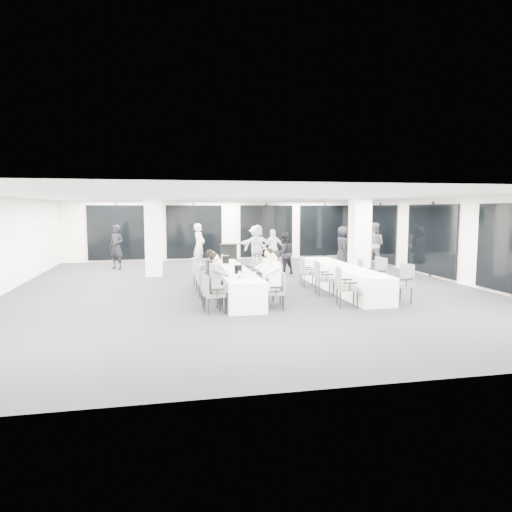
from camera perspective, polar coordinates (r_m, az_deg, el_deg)
The scene contains 43 objects.
room at distance 15.22m, azimuth 1.20°, elevation 1.95°, with size 14.04×16.04×2.84m.
column_left at distance 16.92m, azimuth -12.69°, elevation 2.26°, with size 0.60×0.60×2.80m, color white.
column_right at distance 16.18m, azimuth 12.82°, elevation 2.09°, with size 0.60×0.60×2.80m, color white.
banquet_table_main at distance 12.93m, azimuth -2.98°, elevation -3.30°, with size 0.90×5.00×0.75m, color white.
banquet_table_side at distance 13.84m, azimuth 10.74°, elevation -2.78°, with size 0.90×5.00×0.75m, color white.
cocktail_table at distance 18.06m, azimuth -3.43°, elevation -0.13°, with size 0.76×0.76×1.06m.
chair_main_left_near at distance 10.74m, azimuth -5.66°, elevation -4.39°, with size 0.54×0.57×0.93m.
chair_main_left_second at distance 11.54m, azimuth -6.05°, elevation -3.86°, with size 0.52×0.55×0.86m.
chair_main_left_mid at distance 12.44m, azimuth -6.51°, elevation -3.00°, with size 0.49×0.54×0.92m.
chair_main_left_fourth at distance 13.40m, azimuth -6.86°, elevation -2.51°, with size 0.47×0.52×0.86m.
chair_main_left_far at distance 14.26m, azimuth -7.19°, elevation -1.84°, with size 0.52×0.56×0.92m.
chair_main_right_near at distance 11.11m, azimuth 2.85°, elevation -4.13°, with size 0.52×0.56×0.89m.
chair_main_right_second at distance 11.77m, azimuth 2.05°, elevation -3.14°, with size 0.60×0.64×1.04m.
chair_main_right_mid at distance 12.84m, azimuth 0.83°, elevation -2.71°, with size 0.53×0.56×0.90m.
chair_main_right_fourth at distance 13.51m, azimuth 0.18°, elevation -2.25°, with size 0.56×0.59×0.92m.
chair_main_right_far at distance 14.71m, azimuth -0.81°, elevation -1.64°, with size 0.45×0.50×0.88m.
chair_side_left_near at distance 11.56m, azimuth 10.93°, elevation -3.53°, with size 0.59×0.63×1.00m.
chair_side_left_mid at distance 13.04m, azimuth 8.22°, elevation -2.50°, with size 0.54×0.58×0.96m.
chair_side_left_far at distance 14.41m, azimuth 6.27°, elevation -1.83°, with size 0.47×0.52×0.89m.
chair_side_right_near at distance 12.43m, azimuth 17.81°, elevation -2.98°, with size 0.59×0.63×1.02m.
chair_side_right_mid at distance 13.68m, azimuth 14.85°, elevation -2.05°, with size 0.61×0.65×1.04m.
chair_side_right_far at distance 14.91m, azimuth 12.44°, elevation -1.75°, with size 0.48×0.52×0.86m.
seated_guest_a at distance 10.72m, azimuth -4.82°, elevation -2.86°, with size 0.50×0.38×1.44m.
seated_guest_b at distance 11.49m, azimuth -5.29°, elevation -2.27°, with size 0.50×0.38×1.44m.
seated_guest_c at distance 11.04m, azimuth 2.04°, elevation -2.59°, with size 0.50×0.38×1.44m.
seated_guest_d at distance 11.69m, azimuth 1.25°, elevation -2.11°, with size 0.50×0.38×1.44m.
standing_guest_a at distance 19.46m, azimuth -7.12°, elevation 1.73°, with size 0.75×0.60×2.05m, color white.
standing_guest_b at distance 16.96m, azimuth 3.48°, elevation 0.69°, with size 0.86×0.53×1.79m, color black.
standing_guest_c at distance 20.35m, azimuth -0.05°, elevation 1.73°, with size 1.23×0.62×1.89m, color white.
standing_guest_d at distance 19.08m, azimuth 2.16°, elevation 1.30°, with size 1.06×0.59×1.80m, color white.
standing_guest_e at distance 19.90m, azimuth 10.76°, elevation 1.55°, with size 0.92×0.56×1.91m, color black.
standing_guest_f at distance 19.70m, azimuth 0.10°, elevation 1.73°, with size 1.82×0.70×1.99m, color white.
standing_guest_g at distance 19.26m, azimuth -17.05°, elevation 1.44°, with size 0.74×0.60×2.03m, color black.
standing_guest_h at distance 19.74m, azimuth 14.50°, elevation 1.73°, with size 1.02×0.62×2.11m, color slate.
ice_bucket_near at distance 12.01m, azimuth -2.23°, elevation -1.64°, with size 0.20×0.20×0.23m, color black.
ice_bucket_far at distance 14.22m, azimuth -3.81°, elevation -0.43°, with size 0.21×0.21×0.24m, color black.
water_bottle_a at distance 10.95m, azimuth -2.06°, elevation -2.46°, with size 0.07×0.07×0.20m, color silver.
water_bottle_b at distance 13.33m, azimuth -2.56°, elevation -0.96°, with size 0.06×0.06×0.19m, color silver.
water_bottle_c at distance 14.83m, azimuth -4.22°, elevation -0.24°, with size 0.07×0.07×0.21m, color silver.
plate_a at distance 11.22m, azimuth -1.87°, elevation -2.71°, with size 0.19×0.19×0.03m.
plate_b at distance 11.30m, azimuth -1.35°, elevation -2.66°, with size 0.19×0.19×0.03m.
plate_c at distance 12.45m, azimuth -2.05°, elevation -1.85°, with size 0.18×0.18×0.03m.
wine_glass at distance 10.82m, azimuth -0.22°, elevation -2.25°, with size 0.08×0.08×0.21m.
Camera 1 is at (-2.51, -13.68, 2.46)m, focal length 32.00 mm.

